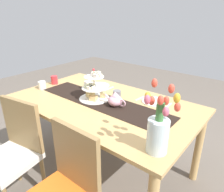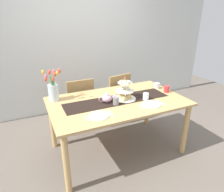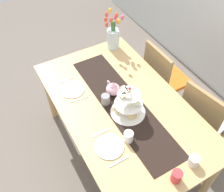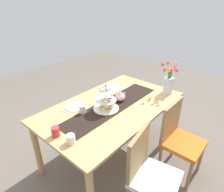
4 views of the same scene
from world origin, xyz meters
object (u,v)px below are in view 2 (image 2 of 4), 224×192
(chair_left, at_px, (80,102))
(cream_jug, at_px, (157,86))
(chair_right, at_px, (116,96))
(knife_left, at_px, (111,113))
(knife_right, at_px, (161,103))
(mug_grey, at_px, (116,101))
(tiered_cake_stand, at_px, (125,92))
(dinner_plate_right, at_px, (151,104))
(dinner_plate_left, at_px, (99,116))
(mug_white_text, at_px, (146,97))
(tulip_vase, at_px, (53,89))
(fork_left, at_px, (87,118))
(mug_orange, at_px, (167,89))
(dining_table, at_px, (118,107))
(fork_right, at_px, (142,107))
(teapot, at_px, (107,98))

(chair_left, distance_m, cream_jug, 1.26)
(chair_right, bearing_deg, knife_left, -118.55)
(knife_right, xyz_separation_m, mug_grey, (-0.55, 0.19, 0.05))
(tiered_cake_stand, distance_m, knife_left, 0.47)
(cream_jug, bearing_deg, dinner_plate_right, -132.47)
(tiered_cake_stand, relative_size, dinner_plate_left, 1.32)
(dinner_plate_right, bearing_deg, mug_white_text, 83.00)
(tulip_vase, distance_m, mug_white_text, 1.20)
(knife_left, relative_size, dinner_plate_right, 0.74)
(chair_right, distance_m, fork_left, 1.39)
(dinner_plate_left, distance_m, mug_orange, 1.19)
(tulip_vase, bearing_deg, tiered_cake_stand, -21.88)
(dining_table, height_order, chair_right, chair_right)
(knife_right, height_order, mug_orange, mug_orange)
(knife_left, bearing_deg, fork_left, 180.00)
(dinner_plate_left, bearing_deg, chair_right, 55.71)
(dinner_plate_left, bearing_deg, mug_orange, 13.47)
(fork_left, height_order, knife_right, same)
(tulip_vase, height_order, dinner_plate_left, tulip_vase)
(dining_table, xyz_separation_m, mug_white_text, (0.34, -0.14, 0.14))
(dining_table, height_order, chair_left, chair_left)
(chair_right, height_order, tiered_cake_stand, tiered_cake_stand)
(chair_left, distance_m, mug_grey, 0.95)
(knife_left, distance_m, fork_right, 0.41)
(tiered_cake_stand, relative_size, knife_right, 1.79)
(chair_right, height_order, mug_white_text, chair_right)
(chair_right, bearing_deg, tulip_vase, -159.76)
(cream_jug, distance_m, knife_right, 0.54)
(fork_right, relative_size, mug_white_text, 1.58)
(teapot, relative_size, fork_left, 1.59)
(chair_right, xyz_separation_m, fork_right, (-0.16, -1.05, 0.28))
(knife_left, xyz_separation_m, mug_grey, (0.15, 0.19, 0.05))
(chair_right, distance_m, fork_right, 1.10)
(knife_left, distance_m, mug_grey, 0.25)
(mug_grey, bearing_deg, teapot, 122.17)
(dining_table, xyz_separation_m, mug_grey, (-0.08, -0.12, 0.15))
(mug_orange, bearing_deg, knife_right, -138.22)
(chair_right, bearing_deg, cream_jug, -55.42)
(tiered_cake_stand, xyz_separation_m, mug_orange, (0.67, -0.03, -0.06))
(mug_grey, height_order, mug_white_text, mug_grey)
(chair_left, distance_m, mug_white_text, 1.15)
(dining_table, relative_size, mug_grey, 18.55)
(dining_table, relative_size, dinner_plate_right, 7.66)
(chair_left, height_order, cream_jug, chair_left)
(fork_left, bearing_deg, knife_left, 0.00)
(dinner_plate_left, relative_size, fork_left, 1.53)
(mug_white_text, bearing_deg, mug_grey, 176.17)
(tiered_cake_stand, height_order, mug_white_text, tiered_cake_stand)
(dining_table, relative_size, chair_right, 1.94)
(fork_left, height_order, mug_grey, mug_grey)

